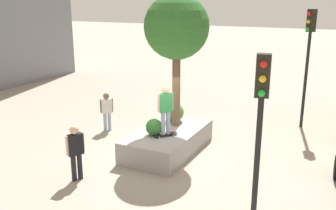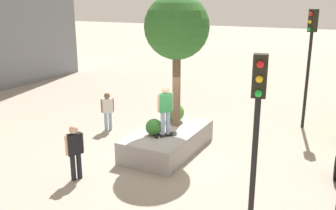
{
  "view_description": "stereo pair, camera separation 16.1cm",
  "coord_description": "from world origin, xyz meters",
  "px_view_note": "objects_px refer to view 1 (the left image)",
  "views": [
    {
      "loc": [
        10.26,
        5.36,
        5.07
      ],
      "look_at": [
        -0.52,
        -0.07,
        1.65
      ],
      "focal_mm": 40.27,
      "sensor_mm": 36.0,
      "label": 1
    },
    {
      "loc": [
        10.19,
        5.5,
        5.07
      ],
      "look_at": [
        -0.52,
        -0.07,
        1.65
      ],
      "focal_mm": 40.27,
      "sensor_mm": 36.0,
      "label": 2
    }
  ],
  "objects_px": {
    "planter_ledge": "(168,141)",
    "skateboard": "(166,134)",
    "traffic_light_corner": "(260,118)",
    "traffic_light_median": "(308,49)",
    "skateboarder": "(165,107)",
    "pedestrian_crossing": "(76,149)",
    "passerby_with_bag": "(107,109)",
    "plaza_tree": "(177,28)"
  },
  "relations": [
    {
      "from": "planter_ledge",
      "to": "skateboard",
      "type": "xyz_separation_m",
      "value": [
        0.52,
        0.17,
        0.43
      ]
    },
    {
      "from": "traffic_light_corner",
      "to": "traffic_light_median",
      "type": "bearing_deg",
      "value": -179.04
    },
    {
      "from": "skateboarder",
      "to": "pedestrian_crossing",
      "type": "height_order",
      "value": "skateboarder"
    },
    {
      "from": "skateboarder",
      "to": "passerby_with_bag",
      "type": "relative_size",
      "value": 1.05
    },
    {
      "from": "traffic_light_corner",
      "to": "skateboarder",
      "type": "bearing_deg",
      "value": -129.92
    },
    {
      "from": "skateboard",
      "to": "traffic_light_median",
      "type": "distance_m",
      "value": 6.77
    },
    {
      "from": "skateboard",
      "to": "pedestrian_crossing",
      "type": "distance_m",
      "value": 3.01
    },
    {
      "from": "skateboarder",
      "to": "traffic_light_corner",
      "type": "distance_m",
      "value": 4.92
    },
    {
      "from": "traffic_light_corner",
      "to": "passerby_with_bag",
      "type": "height_order",
      "value": "traffic_light_corner"
    },
    {
      "from": "plaza_tree",
      "to": "passerby_with_bag",
      "type": "bearing_deg",
      "value": -93.4
    },
    {
      "from": "skateboard",
      "to": "skateboarder",
      "type": "xyz_separation_m",
      "value": [
        0.0,
        -0.0,
        0.95
      ]
    },
    {
      "from": "traffic_light_median",
      "to": "pedestrian_crossing",
      "type": "bearing_deg",
      "value": -33.15
    },
    {
      "from": "planter_ledge",
      "to": "plaza_tree",
      "type": "relative_size",
      "value": 0.79
    },
    {
      "from": "planter_ledge",
      "to": "traffic_light_median",
      "type": "xyz_separation_m",
      "value": [
        -4.73,
        3.72,
        2.81
      ]
    },
    {
      "from": "skateboard",
      "to": "traffic_light_corner",
      "type": "bearing_deg",
      "value": 50.08
    },
    {
      "from": "traffic_light_median",
      "to": "pedestrian_crossing",
      "type": "relative_size",
      "value": 2.83
    },
    {
      "from": "plaza_tree",
      "to": "skateboarder",
      "type": "xyz_separation_m",
      "value": [
        1.16,
        0.17,
        -2.38
      ]
    },
    {
      "from": "skateboard",
      "to": "passerby_with_bag",
      "type": "relative_size",
      "value": 0.5
    },
    {
      "from": "pedestrian_crossing",
      "to": "passerby_with_bag",
      "type": "relative_size",
      "value": 1.08
    },
    {
      "from": "plaza_tree",
      "to": "skateboard",
      "type": "bearing_deg",
      "value": 8.6
    },
    {
      "from": "plaza_tree",
      "to": "traffic_light_corner",
      "type": "xyz_separation_m",
      "value": [
        4.24,
        3.86,
        -1.34
      ]
    },
    {
      "from": "traffic_light_median",
      "to": "traffic_light_corner",
      "type": "bearing_deg",
      "value": 0.96
    },
    {
      "from": "planter_ledge",
      "to": "plaza_tree",
      "type": "distance_m",
      "value": 3.81
    },
    {
      "from": "traffic_light_median",
      "to": "pedestrian_crossing",
      "type": "distance_m",
      "value": 9.6
    },
    {
      "from": "traffic_light_corner",
      "to": "passerby_with_bag",
      "type": "relative_size",
      "value": 2.65
    },
    {
      "from": "plaza_tree",
      "to": "traffic_light_median",
      "type": "xyz_separation_m",
      "value": [
        -4.1,
        3.72,
        -0.94
      ]
    },
    {
      "from": "plaza_tree",
      "to": "pedestrian_crossing",
      "type": "xyz_separation_m",
      "value": [
        3.72,
        -1.39,
        -3.17
      ]
    },
    {
      "from": "skateboard",
      "to": "traffic_light_corner",
      "type": "relative_size",
      "value": 0.19
    },
    {
      "from": "skateboard",
      "to": "passerby_with_bag",
      "type": "xyz_separation_m",
      "value": [
        -1.34,
        -3.29,
        0.08
      ]
    },
    {
      "from": "traffic_light_median",
      "to": "passerby_with_bag",
      "type": "distance_m",
      "value": 8.2
    },
    {
      "from": "skateboard",
      "to": "plaza_tree",
      "type": "bearing_deg",
      "value": -171.4
    },
    {
      "from": "planter_ledge",
      "to": "traffic_light_corner",
      "type": "relative_size",
      "value": 0.88
    },
    {
      "from": "skateboarder",
      "to": "pedestrian_crossing",
      "type": "xyz_separation_m",
      "value": [
        2.56,
        -1.56,
        -0.79
      ]
    },
    {
      "from": "pedestrian_crossing",
      "to": "skateboard",
      "type": "bearing_deg",
      "value": 148.67
    },
    {
      "from": "skateboard",
      "to": "skateboarder",
      "type": "relative_size",
      "value": 0.47
    },
    {
      "from": "skateboarder",
      "to": "plaza_tree",
      "type": "bearing_deg",
      "value": -171.4
    },
    {
      "from": "skateboarder",
      "to": "passerby_with_bag",
      "type": "distance_m",
      "value": 3.65
    },
    {
      "from": "plaza_tree",
      "to": "traffic_light_median",
      "type": "relative_size",
      "value": 0.96
    },
    {
      "from": "skateboard",
      "to": "traffic_light_median",
      "type": "relative_size",
      "value": 0.16
    },
    {
      "from": "skateboard",
      "to": "pedestrian_crossing",
      "type": "bearing_deg",
      "value": -31.33
    },
    {
      "from": "plaza_tree",
      "to": "planter_ledge",
      "type": "bearing_deg",
      "value": 0.06
    },
    {
      "from": "planter_ledge",
      "to": "skateboarder",
      "type": "relative_size",
      "value": 2.22
    }
  ]
}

